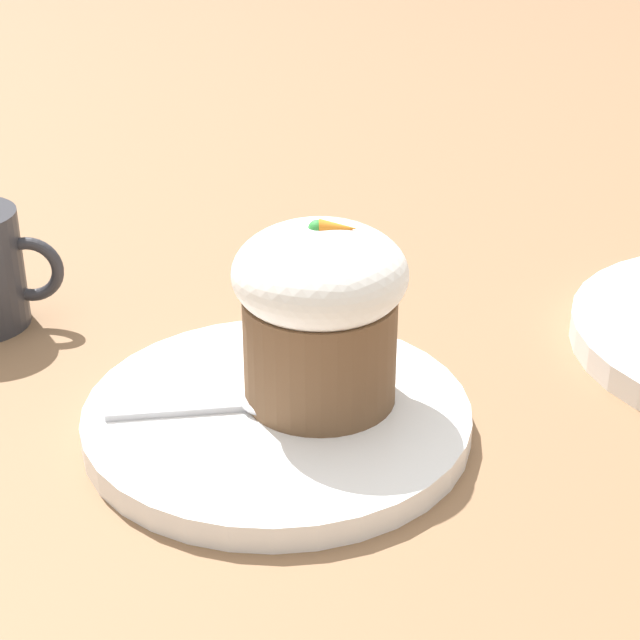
% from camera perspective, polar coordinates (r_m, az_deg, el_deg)
% --- Properties ---
extents(ground_plane, '(4.00, 4.00, 0.00)m').
position_cam_1_polar(ground_plane, '(0.62, -2.28, -5.86)').
color(ground_plane, '#846042').
extents(dessert_plate, '(0.22, 0.22, 0.02)m').
position_cam_1_polar(dessert_plate, '(0.61, -2.29, -5.25)').
color(dessert_plate, white).
rests_on(dessert_plate, ground_plane).
extents(carrot_cake, '(0.10, 0.10, 0.11)m').
position_cam_1_polar(carrot_cake, '(0.59, 0.00, 0.54)').
color(carrot_cake, brown).
rests_on(carrot_cake, dessert_plate).
extents(spoon, '(0.11, 0.04, 0.01)m').
position_cam_1_polar(spoon, '(0.61, -3.98, -4.42)').
color(spoon, '#B7B7BC').
rests_on(spoon, dessert_plate).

